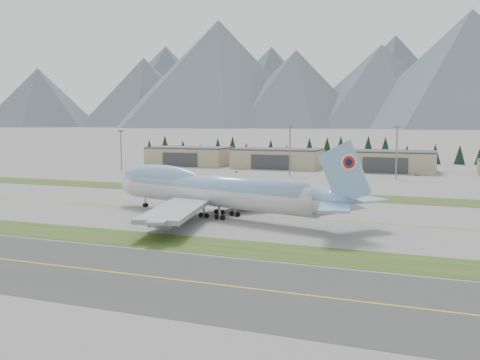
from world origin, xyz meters
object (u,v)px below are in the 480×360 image
at_px(service_vehicle_a, 236,172).
at_px(hangar_left, 190,156).
at_px(hangar_right, 388,161).
at_px(hangar_center, 278,158).
at_px(boeing_747_freighter, 214,190).
at_px(service_vehicle_b, 331,177).
at_px(service_vehicle_c, 417,176).

bearing_deg(service_vehicle_a, hangar_left, 118.05).
bearing_deg(hangar_left, hangar_right, 0.00).
bearing_deg(hangar_center, boeing_747_freighter, -79.26).
bearing_deg(hangar_right, service_vehicle_b, -119.93).
bearing_deg(boeing_747_freighter, hangar_center, 116.26).
bearing_deg(hangar_left, boeing_747_freighter, -61.47).
bearing_deg(service_vehicle_a, hangar_center, 47.99).
bearing_deg(hangar_right, hangar_left, 180.00).
relative_size(hangar_center, service_vehicle_c, 10.28).
height_order(boeing_747_freighter, hangar_left, boeing_747_freighter).
bearing_deg(service_vehicle_b, hangar_right, 4.76).
relative_size(hangar_left, service_vehicle_b, 13.26).
xyz_separation_m(boeing_747_freighter, service_vehicle_a, (-40.93, 120.93, -7.14)).
xyz_separation_m(hangar_center, service_vehicle_c, (75.55, -18.28, -5.39)).
height_order(boeing_747_freighter, service_vehicle_c, boeing_747_freighter).
distance_m(hangar_left, service_vehicle_c, 131.93).
relative_size(boeing_747_freighter, hangar_center, 1.71).
relative_size(service_vehicle_b, service_vehicle_c, 0.78).
height_order(hangar_center, service_vehicle_a, hangar_center).
height_order(hangar_left, service_vehicle_b, hangar_left).
height_order(hangar_center, service_vehicle_c, hangar_center).
xyz_separation_m(boeing_747_freighter, hangar_right, (30.53, 155.38, -1.75)).
distance_m(boeing_747_freighter, service_vehicle_a, 127.87).
bearing_deg(service_vehicle_b, hangar_left, 102.41).
height_order(boeing_747_freighter, service_vehicle_a, boeing_747_freighter).
relative_size(boeing_747_freighter, hangar_left, 1.71).
height_order(hangar_center, hangar_right, same).
distance_m(boeing_747_freighter, hangar_right, 158.36).
xyz_separation_m(hangar_left, service_vehicle_c, (130.55, -18.28, -5.39)).
distance_m(hangar_center, hangar_right, 60.00).
distance_m(hangar_right, service_vehicle_b, 44.31).
height_order(service_vehicle_a, service_vehicle_c, service_vehicle_c).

